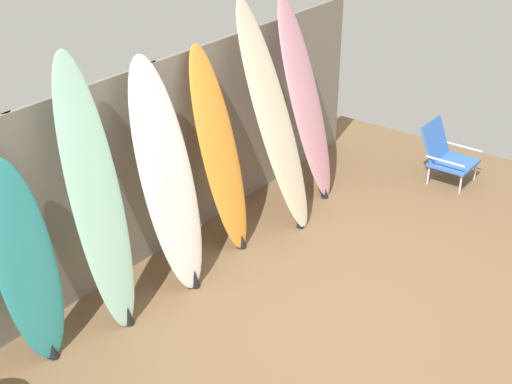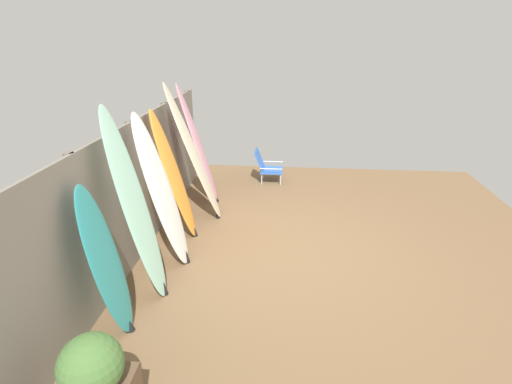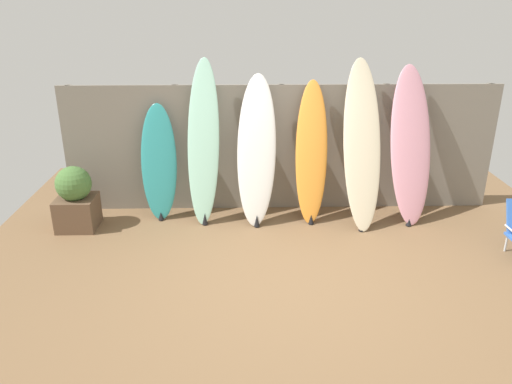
# 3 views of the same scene
# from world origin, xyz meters

# --- Properties ---
(ground) EXTENTS (7.68, 7.68, 0.00)m
(ground) POSITION_xyz_m (0.00, 0.00, 0.00)
(ground) COLOR brown
(fence_back) EXTENTS (6.08, 0.11, 1.80)m
(fence_back) POSITION_xyz_m (-0.00, 2.01, 0.90)
(fence_back) COLOR gray
(fence_back) RESTS_ON ground
(surfboard_teal_0) EXTENTS (0.49, 0.38, 1.59)m
(surfboard_teal_0) POSITION_xyz_m (-1.68, 1.72, 0.78)
(surfboard_teal_0) COLOR teal
(surfboard_teal_0) RESTS_ON ground
(surfboard_seafoam_1) EXTENTS (0.50, 0.60, 2.19)m
(surfboard_seafoam_1) POSITION_xyz_m (-1.05, 1.63, 1.08)
(surfboard_seafoam_1) COLOR #9ED6BC
(surfboard_seafoam_1) RESTS_ON ground
(surfboard_white_2) EXTENTS (0.58, 0.67, 1.99)m
(surfboard_white_2) POSITION_xyz_m (-0.35, 1.58, 0.98)
(surfboard_white_2) COLOR white
(surfboard_white_2) RESTS_ON ground
(surfboard_orange_3) EXTENTS (0.47, 0.63, 1.89)m
(surfboard_orange_3) POSITION_xyz_m (0.40, 1.64, 0.94)
(surfboard_orange_3) COLOR orange
(surfboard_orange_3) RESTS_ON ground
(surfboard_cream_4) EXTENTS (0.54, 0.85, 2.18)m
(surfboard_cream_4) POSITION_xyz_m (1.04, 1.50, 1.07)
(surfboard_cream_4) COLOR beige
(surfboard_cream_4) RESTS_ON ground
(surfboard_pink_5) EXTENTS (0.65, 0.75, 2.09)m
(surfboard_pink_5) POSITION_xyz_m (1.72, 1.59, 1.04)
(surfboard_pink_5) COLOR pink
(surfboard_pink_5) RESTS_ON ground
(beach_chair) EXTENTS (0.50, 0.56, 0.65)m
(beach_chair) POSITION_xyz_m (2.89, 0.49, 0.33)
(beach_chair) COLOR silver
(beach_chair) RESTS_ON ground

